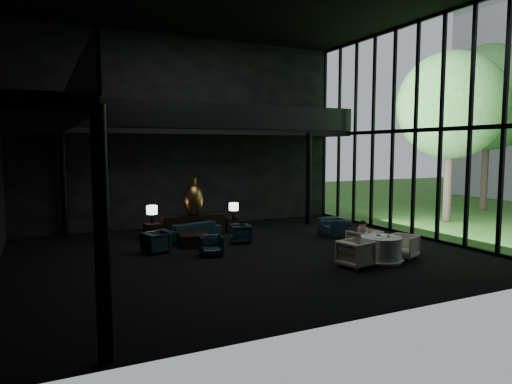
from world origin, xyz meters
name	(u,v)px	position (x,y,z in m)	size (l,w,h in m)	color
floor	(246,254)	(0.00, 0.00, 0.00)	(14.00, 12.00, 0.02)	black
wall_back	(188,133)	(0.00, 6.00, 4.00)	(14.00, 0.04, 8.00)	black
wall_front	(376,114)	(0.00, -6.00, 4.00)	(14.00, 0.04, 8.00)	black
curtain_wall	(415,130)	(6.95, 0.00, 4.00)	(0.20, 12.00, 8.00)	black
mezzanine_left	(29,122)	(-6.00, 0.00, 4.00)	(2.00, 12.00, 0.25)	black
mezzanine_back	(219,132)	(1.00, 5.00, 4.00)	(12.00, 2.00, 0.25)	black
railing_left	(71,100)	(-5.00, 0.00, 4.60)	(0.06, 12.00, 1.00)	black
railing_back	(227,116)	(1.00, 4.00, 4.60)	(12.00, 0.06, 1.00)	black
column_sw	(102,236)	(-5.00, -5.70, 2.00)	(0.24, 0.24, 4.00)	black
column_nw	(64,184)	(-5.00, 5.70, 2.00)	(0.24, 0.24, 4.00)	black
column_ne	(309,179)	(4.80, 4.00, 2.00)	(0.24, 0.24, 4.00)	black
tree_near	(451,106)	(11.00, 2.00, 5.23)	(4.80, 4.80, 7.65)	#382D23
tree_far	(488,98)	(16.00, 4.00, 5.99)	(5.60, 5.60, 8.80)	#382D23
console	(193,225)	(-0.57, 3.69, 0.39)	(2.46, 0.56, 0.78)	black
bronze_urn	(193,200)	(-0.57, 3.62, 1.39)	(0.77, 0.77, 1.43)	#9E713B
side_table_left	(152,232)	(-2.17, 3.51, 0.30)	(0.55, 0.55, 0.61)	black
table_lamp_left	(152,211)	(-2.17, 3.52, 1.08)	(0.39, 0.39, 0.65)	black
side_table_right	(231,225)	(1.03, 3.74, 0.29)	(0.53, 0.53, 0.58)	black
table_lamp_right	(234,207)	(1.03, 3.47, 1.02)	(0.37, 0.37, 0.62)	black
sofa	(190,227)	(-0.91, 3.01, 0.47)	(2.41, 0.70, 0.94)	#182A37
lounge_armchair_west	(156,242)	(-2.54, 1.41, 0.35)	(0.68, 0.63, 0.70)	#15393F
lounge_armchair_east	(241,234)	(0.53, 1.65, 0.33)	(0.64, 0.60, 0.66)	#16374A
lounge_armchair_south	(211,246)	(-1.09, 0.26, 0.32)	(0.63, 0.59, 0.64)	#14314A
window_armchair	(334,225)	(4.26, 1.27, 0.43)	(0.98, 0.63, 0.85)	black
coffee_table	(194,240)	(-1.14, 1.84, 0.21)	(0.96, 0.96, 0.43)	black
dining_table	(381,251)	(3.16, -2.62, 0.33)	(1.34, 1.34, 0.75)	white
dining_chair_north	(364,239)	(3.30, -1.68, 0.49)	(0.94, 0.88, 0.97)	#ACA698
dining_chair_east	(403,245)	(4.10, -2.53, 0.41)	(0.80, 0.74, 0.82)	#BABABA
dining_chair_west	(355,251)	(2.12, -2.76, 0.45)	(0.88, 0.82, 0.90)	#ACA79E
child	(362,231)	(3.19, -1.73, 0.77)	(0.30, 0.30, 0.65)	#CE7E9D
plate_a	(378,238)	(2.97, -2.70, 0.76)	(0.21, 0.21, 0.01)	white
plate_b	(381,235)	(3.32, -2.45, 0.76)	(0.22, 0.22, 0.01)	white
saucer	(389,236)	(3.39, -2.68, 0.76)	(0.14, 0.14, 0.01)	white
coffee_cup	(389,235)	(3.35, -2.73, 0.80)	(0.09, 0.09, 0.07)	white
cereal_bowl	(378,234)	(3.19, -2.45, 0.79)	(0.15, 0.15, 0.07)	white
cream_pot	(388,237)	(3.26, -2.80, 0.78)	(0.05, 0.05, 0.06)	#99999E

